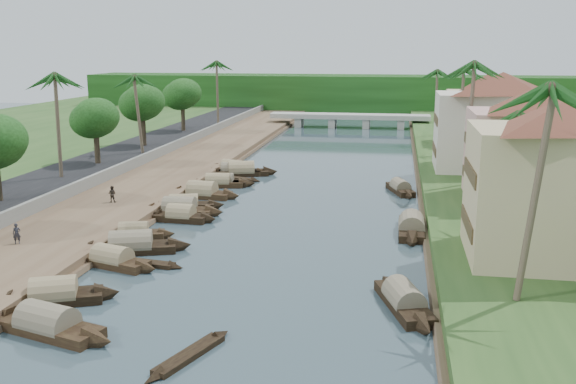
% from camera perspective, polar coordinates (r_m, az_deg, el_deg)
% --- Properties ---
extents(ground, '(220.00, 220.00, 0.00)m').
position_cam_1_polar(ground, '(44.74, -1.69, -5.29)').
color(ground, '#33454D').
rests_on(ground, ground).
extents(left_bank, '(10.00, 180.00, 0.80)m').
position_cam_1_polar(left_bank, '(67.73, -11.67, 1.01)').
color(left_bank, brown).
rests_on(left_bank, ground).
extents(right_bank, '(16.00, 180.00, 1.20)m').
position_cam_1_polar(right_bank, '(63.96, 18.98, 0.07)').
color(right_bank, '#25451B').
rests_on(right_bank, ground).
extents(road, '(8.00, 180.00, 1.40)m').
position_cam_1_polar(road, '(71.19, -18.07, 1.45)').
color(road, black).
rests_on(road, ground).
extents(retaining_wall, '(0.40, 180.00, 1.10)m').
position_cam_1_polar(retaining_wall, '(69.18, -14.95, 1.88)').
color(retaining_wall, slate).
rests_on(retaining_wall, left_bank).
extents(treeline, '(120.00, 14.00, 8.00)m').
position_cam_1_polar(treeline, '(142.29, 6.38, 8.66)').
color(treeline, '#14360E').
rests_on(treeline, ground).
extents(bridge, '(28.00, 4.00, 2.40)m').
position_cam_1_polar(bridge, '(114.65, 5.48, 6.58)').
color(bridge, '#99998F').
rests_on(bridge, ground).
extents(building_near, '(14.85, 14.85, 10.20)m').
position_cam_1_polar(building_near, '(41.73, 24.15, 1.33)').
color(building_near, tan).
rests_on(building_near, right_bank).
extents(building_mid, '(14.11, 14.11, 9.70)m').
position_cam_1_polar(building_mid, '(57.39, 21.27, 4.14)').
color(building_mid, '#CC9890').
rests_on(building_mid, right_bank).
extents(building_far, '(15.59, 15.59, 10.20)m').
position_cam_1_polar(building_far, '(70.87, 18.32, 6.04)').
color(building_far, beige).
rests_on(building_far, right_bank).
extents(building_distant, '(12.62, 12.62, 9.20)m').
position_cam_1_polar(building_distant, '(90.78, 17.12, 7.12)').
color(building_distant, tan).
rests_on(building_distant, right_bank).
extents(sampan_0, '(8.44, 3.93, 2.19)m').
position_cam_1_polar(sampan_0, '(34.46, -20.58, -11.03)').
color(sampan_0, black).
rests_on(sampan_0, ground).
extents(sampan_1, '(7.34, 4.37, 2.17)m').
position_cam_1_polar(sampan_1, '(38.13, -20.08, -8.68)').
color(sampan_1, black).
rests_on(sampan_1, ground).
extents(sampan_2, '(7.29, 3.48, 1.94)m').
position_cam_1_polar(sampan_2, '(43.17, -15.35, -5.86)').
color(sampan_2, black).
rests_on(sampan_2, ground).
extents(sampan_3, '(8.60, 4.37, 2.27)m').
position_cam_1_polar(sampan_3, '(45.67, -13.77, -4.73)').
color(sampan_3, black).
rests_on(sampan_3, ground).
extents(sampan_4, '(6.30, 3.01, 1.82)m').
position_cam_1_polar(sampan_4, '(48.70, -13.55, -3.65)').
color(sampan_4, black).
rests_on(sampan_4, ground).
extents(sampan_5, '(6.24, 1.94, 2.01)m').
position_cam_1_polar(sampan_5, '(52.99, -9.48, -2.13)').
color(sampan_5, black).
rests_on(sampan_5, ground).
extents(sampan_6, '(7.82, 2.27, 2.30)m').
position_cam_1_polar(sampan_6, '(54.94, -9.61, -1.60)').
color(sampan_6, black).
rests_on(sampan_6, ground).
extents(sampan_7, '(7.32, 3.55, 1.96)m').
position_cam_1_polar(sampan_7, '(56.64, -9.23, -1.16)').
color(sampan_7, black).
rests_on(sampan_7, ground).
extents(sampan_8, '(7.72, 2.41, 2.34)m').
position_cam_1_polar(sampan_8, '(61.03, -7.64, -0.10)').
color(sampan_8, black).
rests_on(sampan_8, ground).
extents(sampan_9, '(7.32, 2.19, 1.88)m').
position_cam_1_polar(sampan_9, '(65.86, -5.94, 0.88)').
color(sampan_9, black).
rests_on(sampan_9, ground).
extents(sampan_10, '(7.30, 2.62, 2.01)m').
position_cam_1_polar(sampan_10, '(65.54, -6.24, 0.82)').
color(sampan_10, black).
rests_on(sampan_10, ground).
extents(sampan_11, '(8.49, 4.21, 2.37)m').
position_cam_1_polar(sampan_11, '(71.18, -4.17, 1.81)').
color(sampan_11, black).
rests_on(sampan_11, ground).
extents(sampan_12, '(8.47, 2.38, 2.01)m').
position_cam_1_polar(sampan_12, '(71.49, -4.79, 1.84)').
color(sampan_12, black).
rests_on(sampan_12, ground).
extents(sampan_13, '(7.53, 3.94, 2.06)m').
position_cam_1_polar(sampan_13, '(73.00, -4.92, 2.07)').
color(sampan_13, black).
rests_on(sampan_13, ground).
extents(sampan_14, '(3.99, 8.29, 2.02)m').
position_cam_1_polar(sampan_14, '(35.79, 10.26, -9.50)').
color(sampan_14, black).
rests_on(sampan_14, ground).
extents(sampan_15, '(2.00, 8.43, 2.25)m').
position_cam_1_polar(sampan_15, '(49.90, 10.92, -3.11)').
color(sampan_15, black).
rests_on(sampan_15, ground).
extents(sampan_16, '(3.44, 7.16, 1.80)m').
position_cam_1_polar(sampan_16, '(63.55, 9.95, 0.32)').
color(sampan_16, black).
rests_on(sampan_16, ground).
extents(canoe_0, '(2.88, 5.93, 0.80)m').
position_cam_1_polar(canoe_0, '(30.51, -8.75, -14.15)').
color(canoe_0, black).
rests_on(canoe_0, ground).
extents(canoe_1, '(5.40, 1.67, 0.86)m').
position_cam_1_polar(canoe_1, '(42.93, -12.47, -6.24)').
color(canoe_1, black).
rests_on(canoe_1, ground).
extents(canoe_2, '(5.95, 2.56, 0.87)m').
position_cam_1_polar(canoe_2, '(68.95, -4.62, 1.18)').
color(canoe_2, black).
rests_on(canoe_2, ground).
extents(palm_0, '(3.20, 3.20, 12.32)m').
position_cam_1_polar(palm_0, '(33.01, 21.31, 8.20)').
color(palm_0, brown).
rests_on(palm_0, ground).
extents(palm_1, '(3.20, 3.20, 9.66)m').
position_cam_1_polar(palm_1, '(46.72, 19.06, 6.27)').
color(palm_1, brown).
rests_on(palm_1, ground).
extents(palm_2, '(3.20, 3.20, 12.76)m').
position_cam_1_polar(palm_2, '(61.53, 16.10, 10.63)').
color(palm_2, brown).
rests_on(palm_2, ground).
extents(palm_3, '(3.20, 3.20, 11.69)m').
position_cam_1_polar(palm_3, '(80.80, 15.33, 10.32)').
color(palm_3, brown).
rests_on(palm_3, ground).
extents(palm_5, '(3.20, 3.20, 11.42)m').
position_cam_1_polar(palm_5, '(65.89, -20.10, 9.52)').
color(palm_5, brown).
rests_on(palm_5, ground).
extents(palm_6, '(3.20, 3.20, 10.63)m').
position_cam_1_polar(palm_6, '(78.91, -13.19, 9.79)').
color(palm_6, brown).
rests_on(palm_6, ground).
extents(palm_7, '(3.20, 3.20, 10.87)m').
position_cam_1_polar(palm_7, '(96.78, 13.22, 10.28)').
color(palm_7, brown).
rests_on(palm_7, ground).
extents(palm_8, '(3.20, 3.20, 11.70)m').
position_cam_1_polar(palm_8, '(105.30, -6.36, 11.25)').
color(palm_8, brown).
rests_on(palm_8, ground).
extents(tree_3, '(4.90, 4.90, 6.95)m').
position_cam_1_polar(tree_3, '(73.19, -16.77, 6.23)').
color(tree_3, '#423725').
rests_on(tree_3, ground).
extents(tree_4, '(5.33, 5.33, 7.70)m').
position_cam_1_polar(tree_4, '(85.17, -12.83, 7.67)').
color(tree_4, '#423725').
rests_on(tree_4, ground).
extents(tree_5, '(5.34, 5.34, 7.72)m').
position_cam_1_polar(tree_5, '(99.80, -9.38, 8.52)').
color(tree_5, '#423725').
rests_on(tree_5, ground).
extents(tree_6, '(4.30, 4.30, 6.82)m').
position_cam_1_polar(tree_6, '(73.46, 21.99, 5.79)').
color(tree_6, '#423725').
rests_on(tree_6, ground).
extents(person_near, '(0.61, 0.52, 1.42)m').
position_cam_1_polar(person_near, '(47.26, -22.97, -3.42)').
color(person_near, '#2A2A33').
rests_on(person_near, left_bank).
extents(person_far, '(0.70, 0.55, 1.43)m').
position_cam_1_polar(person_far, '(57.26, -15.37, -0.17)').
color(person_far, '#332B24').
rests_on(person_far, left_bank).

